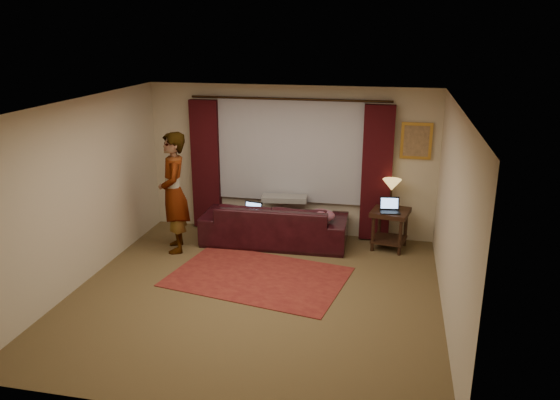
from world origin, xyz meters
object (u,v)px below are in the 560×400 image
object	(u,v)px
laptop_sofa	(250,211)
end_table	(390,229)
person	(174,193)
sofa	(275,216)
laptop_table	(390,206)
tiffany_lamp	(391,194)

from	to	relation	value
laptop_sofa	end_table	bearing A→B (deg)	20.53
laptop_sofa	end_table	size ratio (longest dim) A/B	0.51
person	laptop_sofa	bearing A→B (deg)	88.12
laptop_sofa	person	bearing A→B (deg)	-145.64
sofa	laptop_table	xyz separation A→B (m)	(1.89, 0.04, 0.29)
person	sofa	bearing A→B (deg)	88.51
sofa	laptop_sofa	bearing A→B (deg)	22.07
laptop_table	tiffany_lamp	bearing A→B (deg)	81.70
end_table	person	distance (m)	3.57
laptop_sofa	laptop_table	bearing A→B (deg)	17.52
sofa	laptop_sofa	xyz separation A→B (m)	(-0.38, -0.17, 0.11)
laptop_sofa	end_table	xyz separation A→B (m)	(2.29, 0.33, -0.27)
laptop_table	laptop_sofa	bearing A→B (deg)	177.24
end_table	laptop_table	size ratio (longest dim) A/B	1.97
laptop_sofa	laptop_table	world-z (taller)	laptop_table
tiffany_lamp	laptop_table	bearing A→B (deg)	-90.42
tiffany_lamp	person	distance (m)	3.53
sofa	laptop_table	size ratio (longest dim) A/B	7.14
tiffany_lamp	person	bearing A→B (deg)	-165.29
end_table	tiffany_lamp	bearing A→B (deg)	94.85
laptop_sofa	person	distance (m)	1.28
laptop_sofa	tiffany_lamp	xyz separation A→B (m)	(2.28, 0.44, 0.31)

